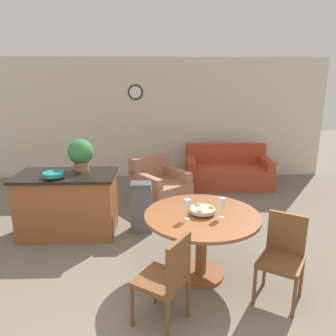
{
  "coord_description": "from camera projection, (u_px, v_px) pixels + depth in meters",
  "views": [
    {
      "loc": [
        0.16,
        -2.21,
        2.25
      ],
      "look_at": [
        0.32,
        2.41,
        0.98
      ],
      "focal_mm": 35.0,
      "sensor_mm": 36.0,
      "label": 1
    }
  ],
  "objects": [
    {
      "name": "wall_back",
      "position": [
        150.0,
        119.0,
        7.46
      ],
      "size": [
        8.0,
        0.09,
        2.7
      ],
      "color": "beige",
      "rests_on": "ground_plane"
    },
    {
      "name": "dining_table",
      "position": [
        202.0,
        229.0,
        3.71
      ],
      "size": [
        1.3,
        1.3,
        0.78
      ],
      "color": "brown",
      "rests_on": "ground_plane"
    },
    {
      "name": "dining_chair_near_left",
      "position": [
        167.0,
        276.0,
        2.97
      ],
      "size": [
        0.58,
        0.58,
        0.91
      ],
      "rotation": [
        0.0,
        0.0,
        7.28
      ],
      "color": "brown",
      "rests_on": "ground_plane"
    },
    {
      "name": "dining_chair_near_right",
      "position": [
        283.0,
        253.0,
        3.36
      ],
      "size": [
        0.58,
        0.58,
        0.91
      ],
      "rotation": [
        0.0,
        0.0,
        8.85
      ],
      "color": "brown",
      "rests_on": "ground_plane"
    },
    {
      "name": "fruit_bowl",
      "position": [
        202.0,
        210.0,
        3.65
      ],
      "size": [
        0.29,
        0.29,
        0.1
      ],
      "color": "#B7B29E",
      "rests_on": "dining_table"
    },
    {
      "name": "wine_glass_left",
      "position": [
        187.0,
        204.0,
        3.49
      ],
      "size": [
        0.07,
        0.07,
        0.23
      ],
      "color": "silver",
      "rests_on": "dining_table"
    },
    {
      "name": "wine_glass_right",
      "position": [
        222.0,
        203.0,
        3.53
      ],
      "size": [
        0.07,
        0.07,
        0.23
      ],
      "color": "silver",
      "rests_on": "dining_table"
    },
    {
      "name": "kitchen_island",
      "position": [
        68.0,
        204.0,
        4.81
      ],
      "size": [
        1.41,
        0.79,
        0.93
      ],
      "color": "brown",
      "rests_on": "ground_plane"
    },
    {
      "name": "teal_bowl",
      "position": [
        53.0,
        174.0,
        4.48
      ],
      "size": [
        0.28,
        0.28,
        0.08
      ],
      "color": "teal",
      "rests_on": "kitchen_island"
    },
    {
      "name": "potted_plant",
      "position": [
        81.0,
        153.0,
        4.8
      ],
      "size": [
        0.37,
        0.37,
        0.47
      ],
      "color": "#A36642",
      "rests_on": "kitchen_island"
    },
    {
      "name": "trash_bin",
      "position": [
        141.0,
        207.0,
        4.91
      ],
      "size": [
        0.32,
        0.25,
        0.76
      ],
      "color": "#56565B",
      "rests_on": "ground_plane"
    },
    {
      "name": "couch",
      "position": [
        227.0,
        172.0,
        7.09
      ],
      "size": [
        1.79,
        1.04,
        0.85
      ],
      "rotation": [
        0.0,
        0.0,
        -0.03
      ],
      "color": "#B24228",
      "rests_on": "ground_plane"
    },
    {
      "name": "armchair",
      "position": [
        159.0,
        186.0,
        6.16
      ],
      "size": [
        1.21,
        1.24,
        0.81
      ],
      "rotation": [
        0.0,
        0.0,
        0.64
      ],
      "color": "#A87056",
      "rests_on": "ground_plane"
    }
  ]
}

